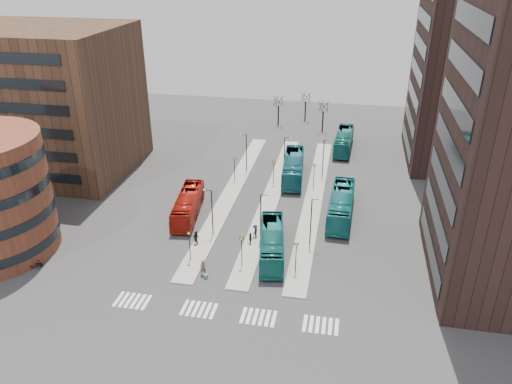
% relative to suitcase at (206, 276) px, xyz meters
% --- Properties ---
extents(ground, '(160.00, 160.00, 0.00)m').
position_rel_suitcase_xyz_m(ground, '(1.76, -9.08, -0.25)').
color(ground, '#2E2E30').
rests_on(ground, ground).
extents(island_left, '(2.50, 45.00, 0.15)m').
position_rel_suitcase_xyz_m(island_left, '(-2.24, 20.92, -0.18)').
color(island_left, gray).
rests_on(island_left, ground).
extents(island_mid, '(2.50, 45.00, 0.15)m').
position_rel_suitcase_xyz_m(island_mid, '(3.76, 20.92, -0.18)').
color(island_mid, gray).
rests_on(island_mid, ground).
extents(island_right, '(2.50, 45.00, 0.15)m').
position_rel_suitcase_xyz_m(island_right, '(9.76, 20.92, -0.18)').
color(island_right, gray).
rests_on(island_right, ground).
extents(suitcase, '(0.43, 0.36, 0.51)m').
position_rel_suitcase_xyz_m(suitcase, '(0.00, 0.00, 0.00)').
color(suitcase, navy).
rests_on(suitcase, ground).
extents(red_bus, '(4.07, 11.49, 3.13)m').
position_rel_suitcase_xyz_m(red_bus, '(-6.20, 13.16, 1.31)').
color(red_bus, '#99150B').
rests_on(red_bus, ground).
extents(teal_bus_a, '(4.37, 11.55, 3.14)m').
position_rel_suitcase_xyz_m(teal_bus_a, '(6.23, 5.97, 1.32)').
color(teal_bus_a, '#13605D').
rests_on(teal_bus_a, ground).
extents(teal_bus_b, '(3.89, 12.66, 3.47)m').
position_rel_suitcase_xyz_m(teal_bus_b, '(5.94, 27.87, 1.48)').
color(teal_bus_b, '#145864').
rests_on(teal_bus_b, ground).
extents(teal_bus_c, '(3.34, 12.52, 3.46)m').
position_rel_suitcase_xyz_m(teal_bus_c, '(13.68, 16.72, 1.48)').
color(teal_bus_c, '#166E71').
rests_on(teal_bus_c, ground).
extents(teal_bus_d, '(3.27, 11.80, 3.26)m').
position_rel_suitcase_xyz_m(teal_bus_d, '(13.15, 41.54, 1.37)').
color(teal_bus_d, '#135F5C').
rests_on(teal_bus_d, ground).
extents(traveller, '(0.75, 0.58, 1.83)m').
position_rel_suitcase_xyz_m(traveller, '(-0.43, 0.59, 0.66)').
color(traveller, brown).
rests_on(traveller, ground).
extents(commuter_a, '(1.06, 0.94, 1.80)m').
position_rel_suitcase_xyz_m(commuter_a, '(-3.05, 6.44, 0.65)').
color(commuter_a, black).
rests_on(commuter_a, ground).
extents(commuter_b, '(0.73, 1.00, 1.58)m').
position_rel_suitcase_xyz_m(commuter_b, '(3.36, 7.67, 0.54)').
color(commuter_b, black).
rests_on(commuter_b, ground).
extents(commuter_c, '(0.83, 1.20, 1.70)m').
position_rel_suitcase_xyz_m(commuter_c, '(3.59, 9.41, 0.60)').
color(commuter_c, black).
rests_on(commuter_c, ground).
extents(bicycle_near, '(1.67, 0.94, 0.83)m').
position_rel_suitcase_xyz_m(bicycle_near, '(-19.24, -2.17, 0.16)').
color(bicycle_near, gray).
rests_on(bicycle_near, ground).
extents(bicycle_mid, '(1.51, 0.52, 0.89)m').
position_rel_suitcase_xyz_m(bicycle_mid, '(-19.24, -1.53, 0.19)').
color(bicycle_mid, gray).
rests_on(bicycle_mid, ground).
extents(bicycle_far, '(1.65, 1.08, 0.82)m').
position_rel_suitcase_xyz_m(bicycle_far, '(-19.24, -1.65, 0.16)').
color(bicycle_far, gray).
rests_on(bicycle_far, ground).
extents(crosswalk_stripes, '(22.35, 2.40, 0.01)m').
position_rel_suitcase_xyz_m(crosswalk_stripes, '(3.51, -5.08, -0.25)').
color(crosswalk_stripes, silver).
rests_on(crosswalk_stripes, ground).
extents(office_block, '(25.00, 20.12, 22.00)m').
position_rel_suitcase_xyz_m(office_block, '(-32.24, 24.90, 10.75)').
color(office_block, '#4A3122').
rests_on(office_block, ground).
extents(tower_far, '(20.12, 20.00, 30.00)m').
position_rel_suitcase_xyz_m(tower_far, '(33.74, 40.92, 14.75)').
color(tower_far, black).
rests_on(tower_far, ground).
extents(sign_poles, '(12.45, 22.12, 3.65)m').
position_rel_suitcase_xyz_m(sign_poles, '(3.36, 13.91, 2.15)').
color(sign_poles, black).
rests_on(sign_poles, ground).
extents(lamp_posts, '(14.04, 20.24, 6.12)m').
position_rel_suitcase_xyz_m(lamp_posts, '(4.40, 18.92, 3.33)').
color(lamp_posts, black).
rests_on(lamp_posts, ground).
extents(bare_trees, '(10.97, 8.14, 5.90)m').
position_rel_suitcase_xyz_m(bare_trees, '(4.43, 53.58, 2.47)').
color(bare_trees, black).
rests_on(bare_trees, ground).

